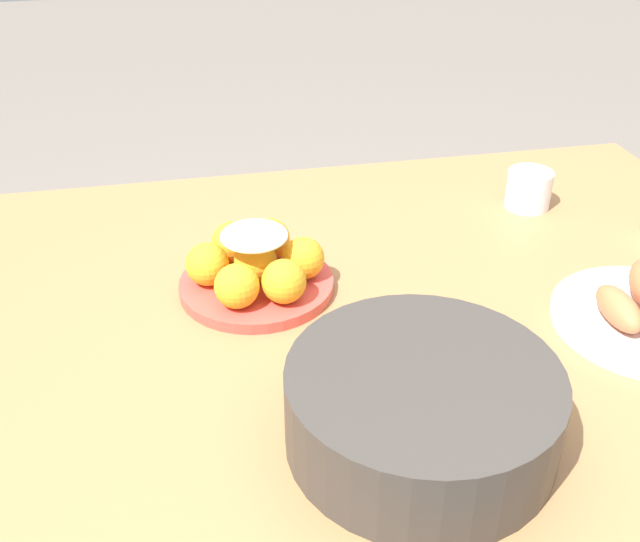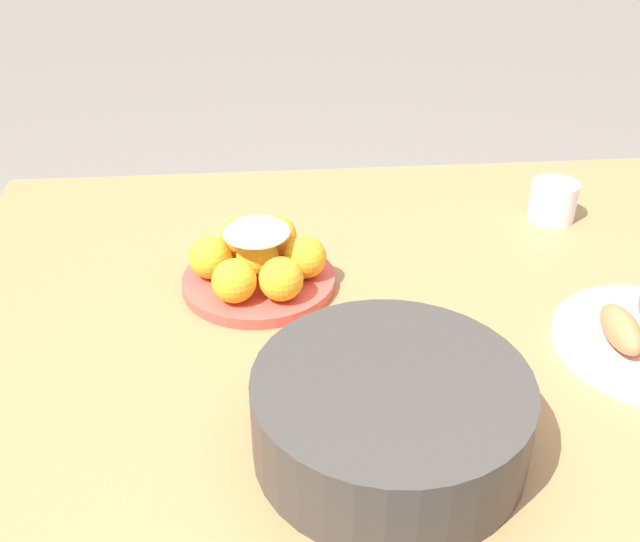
% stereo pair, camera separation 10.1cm
% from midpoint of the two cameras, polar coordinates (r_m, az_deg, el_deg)
% --- Properties ---
extents(dining_table, '(1.23, 0.92, 0.78)m').
position_cam_midpoint_polar(dining_table, '(1.08, 2.02, -7.22)').
color(dining_table, '#A87547').
rests_on(dining_table, ground_plane).
extents(cake_plate, '(0.21, 0.21, 0.10)m').
position_cam_midpoint_polar(cake_plate, '(1.04, -7.72, 0.25)').
color(cake_plate, '#E04C42').
rests_on(cake_plate, dining_table).
extents(serving_bowl, '(0.29, 0.29, 0.09)m').
position_cam_midpoint_polar(serving_bowl, '(0.78, 4.08, -10.29)').
color(serving_bowl, '#3D3833').
rests_on(serving_bowl, dining_table).
extents(cup_near, '(0.07, 0.07, 0.06)m').
position_cam_midpoint_polar(cup_near, '(1.29, 13.48, 6.02)').
color(cup_near, white).
rests_on(cup_near, dining_table).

